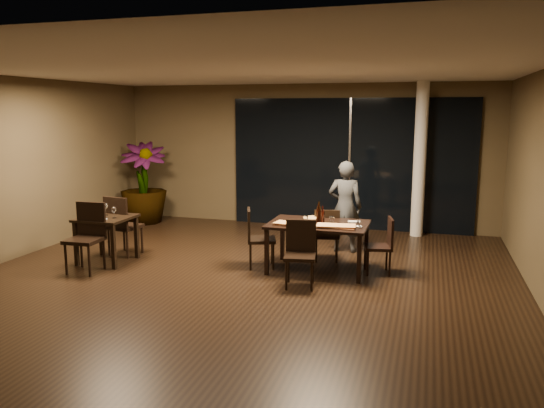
{
  "coord_description": "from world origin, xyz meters",
  "views": [
    {
      "loc": [
        2.58,
        -6.99,
        2.44
      ],
      "look_at": [
        0.33,
        0.58,
        1.05
      ],
      "focal_mm": 35.0,
      "sensor_mm": 36.0,
      "label": 1
    }
  ],
  "objects_px": {
    "chair_side_far": "(121,223)",
    "bottle_c": "(319,212)",
    "side_table": "(106,224)",
    "chair_main_right": "(383,243)",
    "diner": "(345,207)",
    "bottle_b": "(323,215)",
    "main_table": "(318,228)",
    "potted_plant": "(143,183)",
    "chair_main_far": "(327,232)",
    "bottle_a": "(318,213)",
    "chair_main_near": "(300,250)",
    "chair_side_near": "(87,233)",
    "chair_main_left": "(256,235)"
  },
  "relations": [
    {
      "from": "main_table",
      "to": "side_table",
      "type": "height_order",
      "value": "same"
    },
    {
      "from": "chair_main_left",
      "to": "chair_side_near",
      "type": "distance_m",
      "value": 2.6
    },
    {
      "from": "chair_main_right",
      "to": "chair_side_far",
      "type": "xyz_separation_m",
      "value": [
        -4.34,
        -0.25,
        0.1
      ]
    },
    {
      "from": "bottle_c",
      "to": "chair_main_far",
      "type": "bearing_deg",
      "value": 83.36
    },
    {
      "from": "potted_plant",
      "to": "main_table",
      "type": "bearing_deg",
      "value": -28.82
    },
    {
      "from": "chair_main_right",
      "to": "bottle_c",
      "type": "xyz_separation_m",
      "value": [
        -0.99,
        -0.02,
        0.43
      ]
    },
    {
      "from": "main_table",
      "to": "side_table",
      "type": "relative_size",
      "value": 1.88
    },
    {
      "from": "chair_side_far",
      "to": "bottle_a",
      "type": "height_order",
      "value": "bottle_a"
    },
    {
      "from": "chair_side_far",
      "to": "bottle_c",
      "type": "relative_size",
      "value": 3.3
    },
    {
      "from": "potted_plant",
      "to": "bottle_c",
      "type": "xyz_separation_m",
      "value": [
        4.38,
        -2.3,
        0.02
      ]
    },
    {
      "from": "side_table",
      "to": "bottle_b",
      "type": "bearing_deg",
      "value": 8.12
    },
    {
      "from": "chair_side_far",
      "to": "diner",
      "type": "bearing_deg",
      "value": -151.57
    },
    {
      "from": "chair_main_left",
      "to": "main_table",
      "type": "bearing_deg",
      "value": -104.15
    },
    {
      "from": "main_table",
      "to": "bottle_b",
      "type": "height_order",
      "value": "bottle_b"
    },
    {
      "from": "main_table",
      "to": "chair_main_near",
      "type": "height_order",
      "value": "chair_main_near"
    },
    {
      "from": "side_table",
      "to": "chair_side_far",
      "type": "height_order",
      "value": "chair_side_far"
    },
    {
      "from": "main_table",
      "to": "diner",
      "type": "height_order",
      "value": "diner"
    },
    {
      "from": "chair_side_near",
      "to": "bottle_a",
      "type": "distance_m",
      "value": 3.56
    },
    {
      "from": "side_table",
      "to": "chair_main_far",
      "type": "height_order",
      "value": "chair_main_far"
    },
    {
      "from": "chair_main_near",
      "to": "diner",
      "type": "height_order",
      "value": "diner"
    },
    {
      "from": "side_table",
      "to": "chair_main_far",
      "type": "distance_m",
      "value": 3.59
    },
    {
      "from": "bottle_b",
      "to": "side_table",
      "type": "bearing_deg",
      "value": -171.88
    },
    {
      "from": "main_table",
      "to": "chair_main_far",
      "type": "xyz_separation_m",
      "value": [
        0.03,
        0.55,
        -0.19
      ]
    },
    {
      "from": "chair_main_near",
      "to": "diner",
      "type": "distance_m",
      "value": 2.03
    },
    {
      "from": "main_table",
      "to": "diner",
      "type": "bearing_deg",
      "value": 80.1
    },
    {
      "from": "diner",
      "to": "potted_plant",
      "type": "xyz_separation_m",
      "value": [
        -4.61,
        1.18,
        0.08
      ]
    },
    {
      "from": "diner",
      "to": "bottle_b",
      "type": "distance_m",
      "value": 1.26
    },
    {
      "from": "main_table",
      "to": "potted_plant",
      "type": "bearing_deg",
      "value": 151.18
    },
    {
      "from": "chair_main_near",
      "to": "bottle_a",
      "type": "relative_size",
      "value": 3.27
    },
    {
      "from": "chair_main_right",
      "to": "bottle_b",
      "type": "bearing_deg",
      "value": -93.21
    },
    {
      "from": "potted_plant",
      "to": "bottle_b",
      "type": "bearing_deg",
      "value": -28.52
    },
    {
      "from": "chair_main_far",
      "to": "bottle_b",
      "type": "relative_size",
      "value": 3.25
    },
    {
      "from": "chair_side_far",
      "to": "chair_side_near",
      "type": "xyz_separation_m",
      "value": [
        -0.04,
        -0.88,
        0.01
      ]
    },
    {
      "from": "side_table",
      "to": "chair_main_near",
      "type": "bearing_deg",
      "value": -4.25
    },
    {
      "from": "main_table",
      "to": "chair_side_near",
      "type": "bearing_deg",
      "value": -163.83
    },
    {
      "from": "chair_main_left",
      "to": "bottle_a",
      "type": "height_order",
      "value": "bottle_a"
    },
    {
      "from": "chair_main_near",
      "to": "bottle_c",
      "type": "distance_m",
      "value": 0.95
    },
    {
      "from": "diner",
      "to": "bottle_a",
      "type": "distance_m",
      "value": 1.2
    },
    {
      "from": "chair_main_far",
      "to": "chair_main_near",
      "type": "height_order",
      "value": "chair_main_near"
    },
    {
      "from": "chair_main_left",
      "to": "chair_side_far",
      "type": "distance_m",
      "value": 2.4
    },
    {
      "from": "bottle_a",
      "to": "bottle_b",
      "type": "xyz_separation_m",
      "value": [
        0.08,
        -0.07,
        -0.01
      ]
    },
    {
      "from": "side_table",
      "to": "chair_main_far",
      "type": "relative_size",
      "value": 0.91
    },
    {
      "from": "bottle_a",
      "to": "chair_main_right",
      "type": "bearing_deg",
      "value": 4.53
    },
    {
      "from": "side_table",
      "to": "main_table",
      "type": "bearing_deg",
      "value": 8.37
    },
    {
      "from": "main_table",
      "to": "chair_side_near",
      "type": "xyz_separation_m",
      "value": [
        -3.41,
        -0.99,
        -0.09
      ]
    },
    {
      "from": "side_table",
      "to": "chair_main_right",
      "type": "bearing_deg",
      "value": 8.39
    },
    {
      "from": "chair_main_left",
      "to": "diner",
      "type": "height_order",
      "value": "diner"
    },
    {
      "from": "chair_main_far",
      "to": "bottle_a",
      "type": "height_order",
      "value": "bottle_a"
    },
    {
      "from": "bottle_b",
      "to": "bottle_a",
      "type": "bearing_deg",
      "value": 139.13
    },
    {
      "from": "chair_main_near",
      "to": "chair_side_far",
      "type": "distance_m",
      "value": 3.33
    }
  ]
}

